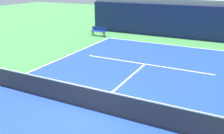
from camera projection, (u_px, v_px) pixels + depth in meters
ground_plane at (92, 110)px, 9.84m from camera, size 80.00×80.00×0.00m
court_surface at (92, 110)px, 9.84m from camera, size 11.00×24.00×0.01m
baseline_far at (168, 45)px, 19.88m from camera, size 11.00×0.10×0.00m
service_line_far at (145, 64)px, 15.22m from camera, size 8.26×0.10×0.00m
centre_service_line at (124, 82)px, 12.53m from camera, size 0.10×6.40×0.00m
back_wall at (177, 22)px, 21.84m from camera, size 17.15×0.30×2.95m
stands_tier_lower at (181, 17)px, 22.89m from camera, size 17.15×2.40×3.42m
stands_tier_upper at (186, 9)px, 24.74m from camera, size 17.15×2.40×4.41m
tennis_net at (92, 99)px, 9.67m from camera, size 11.08×0.08×1.07m
player_bench at (99, 30)px, 22.97m from camera, size 1.50×0.40×0.85m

